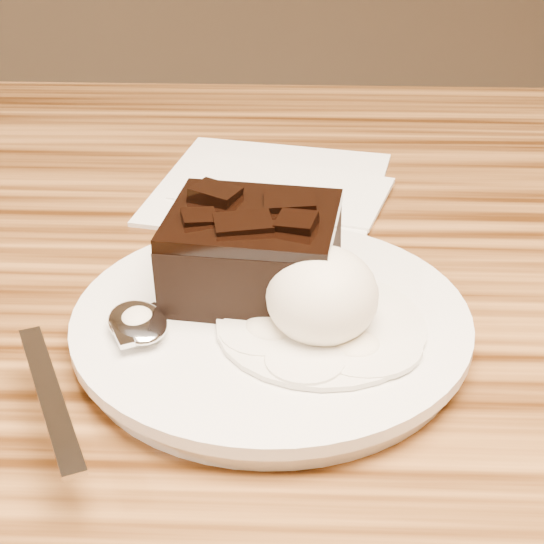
{
  "coord_description": "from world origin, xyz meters",
  "views": [
    {
      "loc": [
        0.04,
        -0.47,
        1.04
      ],
      "look_at": [
        0.02,
        -0.05,
        0.79
      ],
      "focal_mm": 57.67,
      "sensor_mm": 36.0,
      "label": 1
    }
  ],
  "objects_px": {
    "brownie": "(253,257)",
    "napkin": "(270,186)",
    "spoon": "(138,325)",
    "plate": "(271,328)",
    "ice_cream_scoop": "(322,295)"
  },
  "relations": [
    {
      "from": "brownie",
      "to": "napkin",
      "type": "height_order",
      "value": "brownie"
    },
    {
      "from": "brownie",
      "to": "spoon",
      "type": "bearing_deg",
      "value": -141.59
    },
    {
      "from": "plate",
      "to": "ice_cream_scoop",
      "type": "bearing_deg",
      "value": -26.39
    },
    {
      "from": "napkin",
      "to": "spoon",
      "type": "bearing_deg",
      "value": -105.56
    },
    {
      "from": "plate",
      "to": "brownie",
      "type": "height_order",
      "value": "brownie"
    },
    {
      "from": "plate",
      "to": "brownie",
      "type": "distance_m",
      "value": 0.04
    },
    {
      "from": "brownie",
      "to": "napkin",
      "type": "distance_m",
      "value": 0.18
    },
    {
      "from": "brownie",
      "to": "ice_cream_scoop",
      "type": "height_order",
      "value": "ice_cream_scoop"
    },
    {
      "from": "ice_cream_scoop",
      "to": "plate",
      "type": "bearing_deg",
      "value": 153.61
    },
    {
      "from": "plate",
      "to": "ice_cream_scoop",
      "type": "distance_m",
      "value": 0.04
    },
    {
      "from": "plate",
      "to": "spoon",
      "type": "height_order",
      "value": "spoon"
    },
    {
      "from": "plate",
      "to": "ice_cream_scoop",
      "type": "height_order",
      "value": "ice_cream_scoop"
    },
    {
      "from": "plate",
      "to": "napkin",
      "type": "bearing_deg",
      "value": 92.46
    },
    {
      "from": "brownie",
      "to": "spoon",
      "type": "xyz_separation_m",
      "value": [
        -0.06,
        -0.05,
        -0.02
      ]
    },
    {
      "from": "brownie",
      "to": "napkin",
      "type": "xyz_separation_m",
      "value": [
        0.0,
        0.18,
        -0.04
      ]
    }
  ]
}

